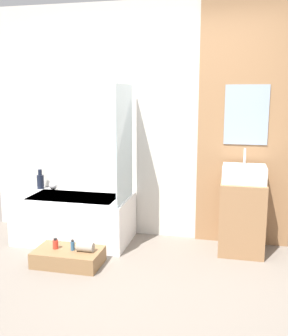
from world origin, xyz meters
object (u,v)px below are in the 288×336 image
object	(u,v)px
bottle_soap_primary	(55,244)
bottle_soap_secondary	(73,246)
sink	(244,174)
vase_tall_dark	(40,181)
bathtub	(75,218)
wooden_step_bench	(68,257)
vase_round_light	(53,185)

from	to	relation	value
bottle_soap_primary	bottle_soap_secondary	bearing A→B (deg)	0.00
sink	bottle_soap_secondary	bearing A→B (deg)	-155.67
vase_tall_dark	bottle_soap_secondary	size ratio (longest dim) A/B	2.25
bathtub	bottle_soap_primary	xyz separation A→B (m)	(0.06, -0.62, -0.06)
wooden_step_bench	bottle_soap_secondary	bearing A→B (deg)	0.00
sink	vase_tall_dark	world-z (taller)	sink
bottle_soap_secondary	bathtub	bearing A→B (deg)	111.14
bathtub	vase_round_light	distance (m)	0.53
bathtub	bottle_soap_primary	bearing A→B (deg)	-84.22
wooden_step_bench	vase_round_light	xyz separation A→B (m)	(-0.55, 0.86, 0.48)
sink	bottle_soap_primary	distance (m)	1.99
sink	bottle_soap_primary	xyz separation A→B (m)	(-1.75, -0.71, -0.63)
vase_tall_dark	bottle_soap_primary	bearing A→B (deg)	-55.78
vase_tall_dark	bottle_soap_primary	distance (m)	1.13
bottle_soap_primary	bottle_soap_secondary	size ratio (longest dim) A/B	1.01
bathtub	sink	bearing A→B (deg)	2.87
vase_tall_dark	bottle_soap_primary	world-z (taller)	vase_tall_dark
wooden_step_bench	sink	bearing A→B (deg)	23.69
wooden_step_bench	vase_tall_dark	size ratio (longest dim) A/B	2.77
wooden_step_bench	bottle_soap_secondary	distance (m)	0.13
bottle_soap_secondary	vase_tall_dark	bearing A→B (deg)	131.44
bathtub	bottle_soap_secondary	bearing A→B (deg)	-68.86
vase_round_light	bathtub	bearing A→B (deg)	-33.89
bathtub	wooden_step_bench	size ratio (longest dim) A/B	1.93
vase_tall_dark	vase_round_light	world-z (taller)	vase_tall_dark
bathtub	sink	size ratio (longest dim) A/B	2.90
bathtub	sink	xyz separation A→B (m)	(1.81, 0.09, 0.58)
vase_round_light	vase_tall_dark	bearing A→B (deg)	176.46
sink	bottle_soap_secondary	size ratio (longest dim) A/B	4.16
bottle_soap_primary	sink	bearing A→B (deg)	22.12
bathtub	sink	distance (m)	1.90
bathtub	bottle_soap_primary	distance (m)	0.63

